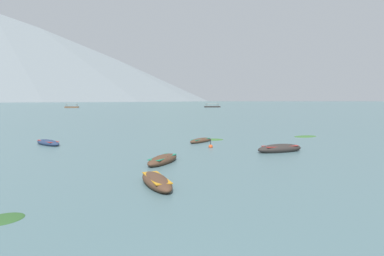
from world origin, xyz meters
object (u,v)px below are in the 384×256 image
Objects in this scene: rowboat_1 at (48,143)px; rowboat_0 at (201,141)px; rowboat_5 at (157,181)px; mooring_buoy at (211,147)px; rowboat_4 at (163,160)px; ferry_0 at (212,107)px; rowboat_3 at (280,149)px; ferry_1 at (72,107)px.

rowboat_0 is at bearing 3.10° from rowboat_1.
rowboat_5 is 4.69× the size of mooring_buoy.
ferry_0 reaches higher than rowboat_4.
ferry_0 reaches higher than mooring_buoy.
mooring_buoy reaches higher than rowboat_4.
rowboat_3 is at bearing -95.86° from ferry_0.
rowboat_3 is 0.48× the size of ferry_0.
ferry_0 and ferry_1 have the same top height.
rowboat_0 is 9.27m from rowboat_3.
rowboat_5 reaches higher than rowboat_1.
rowboat_4 is at bearing 87.69° from rowboat_5.
rowboat_1 is 0.50× the size of ferry_1.
ferry_0 is at bearing 81.25° from rowboat_5.
mooring_buoy is (4.64, 13.43, -0.12)m from rowboat_5.
ferry_0 is (38.87, 162.49, 0.25)m from rowboat_1.
rowboat_1 is at bearing -176.90° from rowboat_0.
mooring_buoy is at bearing 152.54° from rowboat_3.
rowboat_4 is at bearing -42.01° from rowboat_1.
ferry_1 reaches higher than rowboat_5.
rowboat_5 is 14.21m from mooring_buoy.
rowboat_3 is (21.58, -6.08, 0.06)m from rowboat_1.
rowboat_3 is (6.17, -6.92, 0.09)m from rowboat_0.
rowboat_5 is (-4.11, -17.42, 0.04)m from rowboat_0.
rowboat_5 is 0.56× the size of ferry_1.
rowboat_3 is 1.10× the size of rowboat_4.
rowboat_1 is (-15.41, -0.83, 0.02)m from rowboat_0.
ferry_0 is at bearing 81.74° from rowboat_0.
ferry_1 reaches higher than mooring_buoy.
rowboat_4 is at bearing -156.68° from rowboat_3.
mooring_buoy is at bearing 58.80° from rowboat_4.
ferry_1 is (-63.56, 164.15, 0.19)m from rowboat_3.
ferry_1 is at bearing 111.17° from rowboat_3.
rowboat_0 is 3.71× the size of mooring_buoy.
rowboat_4 reaches higher than rowboat_1.
rowboat_5 is (-10.28, -10.50, -0.05)m from rowboat_3.
rowboat_0 is at bearing 71.06° from rowboat_4.
rowboat_1 is 4.23× the size of mooring_buoy.
rowboat_0 is at bearing -98.26° from ferry_0.
rowboat_5 is (11.30, -16.59, 0.01)m from rowboat_1.
rowboat_3 is at bearing -48.27° from rowboat_0.
ferry_0 is 10.52× the size of mooring_buoy.
rowboat_5 is 0.45× the size of ferry_0.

